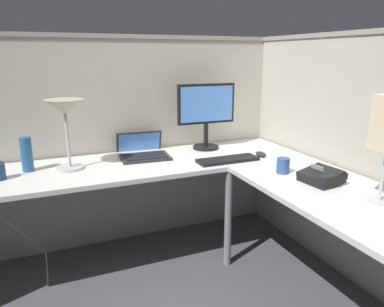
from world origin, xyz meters
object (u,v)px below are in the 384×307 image
at_px(desk_lamp_dome, 65,113).
at_px(thermos_flask, 27,154).
at_px(office_phone, 322,177).
at_px(keyboard, 228,160).
at_px(coffee_mug, 283,166).
at_px(laptop, 142,152).
at_px(monitor, 206,111).
at_px(computer_mouse, 261,154).

bearing_deg(desk_lamp_dome, thermos_flask, 167.59).
bearing_deg(desk_lamp_dome, office_phone, -32.98).
distance_m(keyboard, coffee_mug, 0.41).
bearing_deg(office_phone, desk_lamp_dome, 147.02).
relative_size(laptop, coffee_mug, 4.22).
height_order(office_phone, coffee_mug, office_phone).
relative_size(keyboard, thermos_flask, 1.95).
xyz_separation_m(thermos_flask, coffee_mug, (1.45, -0.65, -0.06)).
bearing_deg(monitor, desk_lamp_dome, -172.42).
xyz_separation_m(computer_mouse, desk_lamp_dome, (-1.29, 0.22, 0.35)).
distance_m(computer_mouse, desk_lamp_dome, 1.36).
relative_size(thermos_flask, office_phone, 0.99).
distance_m(desk_lamp_dome, thermos_flask, 0.36).
xyz_separation_m(keyboard, coffee_mug, (0.19, -0.36, 0.04)).
height_order(desk_lamp_dome, office_phone, desk_lamp_dome).
height_order(keyboard, computer_mouse, computer_mouse).
bearing_deg(keyboard, coffee_mug, -61.98).
height_order(monitor, thermos_flask, monitor).
distance_m(computer_mouse, coffee_mug, 0.39).
bearing_deg(office_phone, coffee_mug, 110.11).
xyz_separation_m(monitor, computer_mouse, (0.27, -0.36, -0.28)).
relative_size(monitor, thermos_flask, 2.27).
distance_m(laptop, keyboard, 0.63).
xyz_separation_m(laptop, office_phone, (0.78, -0.99, 0.01)).
bearing_deg(monitor, laptop, 178.61).
bearing_deg(computer_mouse, laptop, 154.35).
height_order(laptop, keyboard, laptop).
distance_m(monitor, keyboard, 0.47).
distance_m(keyboard, thermos_flask, 1.30).
bearing_deg(thermos_flask, coffee_mug, -24.22).
relative_size(monitor, keyboard, 1.16).
height_order(monitor, computer_mouse, monitor).
bearing_deg(monitor, computer_mouse, -53.25).
distance_m(monitor, laptop, 0.57).
bearing_deg(laptop, office_phone, -51.86).
height_order(computer_mouse, thermos_flask, thermos_flask).
bearing_deg(desk_lamp_dome, computer_mouse, -9.80).
xyz_separation_m(keyboard, thermos_flask, (-1.26, 0.30, 0.10)).
xyz_separation_m(office_phone, coffee_mug, (-0.09, 0.24, 0.01)).
relative_size(laptop, keyboard, 0.94).
bearing_deg(office_phone, computer_mouse, 90.12).
relative_size(monitor, office_phone, 2.24).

